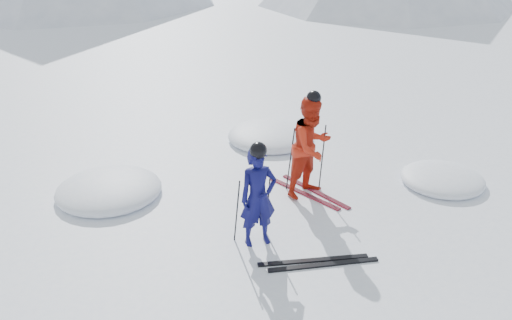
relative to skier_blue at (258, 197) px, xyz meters
name	(u,v)px	position (x,y,z in m)	size (l,w,h in m)	color
ground	(359,216)	(1.91, 0.22, -0.81)	(160.00, 160.00, 0.00)	white
skier_blue	(258,197)	(0.00, 0.00, 0.00)	(0.59, 0.39, 1.62)	#0C0C4C
skier_red	(311,147)	(1.42, 1.25, 0.13)	(0.92, 0.71, 1.89)	red
pole_blue_left	(237,211)	(-0.30, 0.15, -0.27)	(0.02, 0.02, 1.08)	black
pole_blue_right	(268,203)	(0.25, 0.25, -0.27)	(0.02, 0.02, 1.08)	black
pole_red_left	(290,159)	(1.12, 1.50, -0.18)	(0.02, 0.02, 1.26)	black
pole_red_right	(322,157)	(1.72, 1.40, -0.18)	(0.02, 0.02, 1.26)	black
ski_worn_left	(303,193)	(1.30, 1.25, -0.80)	(0.09, 1.70, 0.03)	black
ski_worn_right	(315,191)	(1.54, 1.25, -0.80)	(0.09, 1.70, 0.03)	black
ski_loose_a	(313,260)	(0.63, -0.75, -0.80)	(0.09, 1.70, 0.03)	black
ski_loose_b	(323,265)	(0.73, -0.90, -0.80)	(0.09, 1.70, 0.03)	black
snow_lumps	(271,173)	(1.03, 2.28, -0.81)	(8.82, 6.96, 0.43)	white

